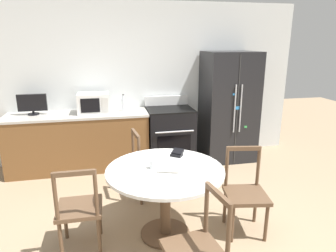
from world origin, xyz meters
name	(u,v)px	position (x,y,z in m)	size (l,w,h in m)	color
ground_plane	(187,251)	(0.00, 0.00, 0.00)	(14.00, 14.00, 0.00)	#9E8466
back_wall	(146,83)	(0.00, 2.65, 1.30)	(5.20, 0.10, 2.60)	silver
kitchen_counter	(80,141)	(-1.14, 2.29, 0.45)	(2.15, 0.64, 0.90)	brown
refrigerator	(228,107)	(1.33, 2.24, 0.91)	(0.85, 0.72, 1.82)	black
oven_range	(170,135)	(0.32, 2.26, 0.47)	(0.74, 0.68, 1.08)	black
microwave	(94,103)	(-0.88, 2.32, 1.05)	(0.48, 0.37, 0.30)	white
countertop_tv	(32,104)	(-1.78, 2.36, 1.07)	(0.42, 0.16, 0.31)	black
counter_bottle	(124,105)	(-0.42, 2.34, 1.00)	(0.07, 0.07, 0.27)	silver
dining_table	(165,182)	(-0.15, 0.31, 0.60)	(1.18, 1.18, 0.75)	white
dining_chair_right	(245,193)	(0.69, 0.22, 0.43)	(0.49, 0.49, 0.90)	brown
dining_chair_left	(79,209)	(-1.00, 0.26, 0.43)	(0.42, 0.42, 0.90)	brown
dining_chair_far	(149,166)	(-0.20, 1.15, 0.43)	(0.46, 0.46, 0.90)	brown
dining_chair_near	(197,250)	(-0.08, -0.53, 0.43)	(0.48, 0.48, 0.90)	brown
candle_glass	(153,165)	(-0.27, 0.34, 0.79)	(0.08, 0.08, 0.09)	silver
folded_napkin	(168,170)	(-0.14, 0.22, 0.78)	(0.21, 0.11, 0.05)	silver
wallet	(177,153)	(0.05, 0.63, 0.78)	(0.17, 0.17, 0.07)	black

